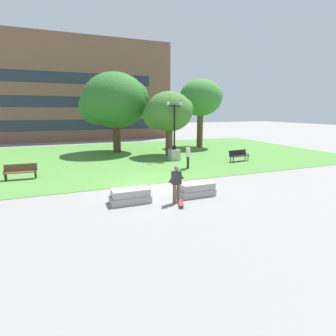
# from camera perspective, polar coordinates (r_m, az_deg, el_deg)

# --- Properties ---
(ground_plane) EXTENTS (140.00, 140.00, 0.00)m
(ground_plane) POSITION_cam_1_polar(r_m,az_deg,el_deg) (14.81, -3.56, -3.59)
(ground_plane) COLOR gray
(grass_lawn) EXTENTS (40.00, 20.00, 0.02)m
(grass_lawn) POSITION_cam_1_polar(r_m,az_deg,el_deg) (24.30, -10.90, 2.53)
(grass_lawn) COLOR #4C8438
(grass_lawn) RESTS_ON ground
(concrete_block_center) EXTENTS (1.80, 0.90, 0.64)m
(concrete_block_center) POSITION_cam_1_polar(r_m,az_deg,el_deg) (11.98, -8.20, -6.06)
(concrete_block_center) COLOR #9E9991
(concrete_block_center) RESTS_ON ground
(concrete_block_left) EXTENTS (1.80, 0.90, 0.64)m
(concrete_block_left) POSITION_cam_1_polar(r_m,az_deg,el_deg) (12.88, 6.13, -4.67)
(concrete_block_left) COLOR #9E9991
(concrete_block_left) RESTS_ON ground
(person_skateboarder) EXTENTS (0.95, 0.57, 1.71)m
(person_skateboarder) POSITION_cam_1_polar(r_m,az_deg,el_deg) (11.67, 1.84, -3.04)
(person_skateboarder) COLOR brown
(person_skateboarder) RESTS_ON ground
(skateboard) EXTENTS (0.52, 1.03, 0.14)m
(skateboard) POSITION_cam_1_polar(r_m,az_deg,el_deg) (11.66, 2.78, -7.61)
(skateboard) COLOR maroon
(skateboard) RESTS_ON ground
(park_bench_near_left) EXTENTS (1.82, 0.59, 0.90)m
(park_bench_near_left) POSITION_cam_1_polar(r_m,az_deg,el_deg) (18.10, -29.43, -0.49)
(park_bench_near_left) COLOR brown
(park_bench_near_left) RESTS_ON grass_lawn
(park_bench_near_right) EXTENTS (1.85, 0.75, 0.90)m
(park_bench_near_right) POSITION_cam_1_polar(r_m,az_deg,el_deg) (22.17, 15.13, 2.78)
(park_bench_near_right) COLOR black
(park_bench_near_right) RESTS_ON grass_lawn
(lamp_post_right) EXTENTS (1.32, 0.80, 4.92)m
(lamp_post_right) POSITION_cam_1_polar(r_m,az_deg,el_deg) (21.83, 1.38, 4.34)
(lamp_post_right) COLOR #ADA89E
(lamp_post_right) RESTS_ON grass_lawn
(tree_near_right) EXTENTS (4.91, 4.68, 7.44)m
(tree_near_right) POSITION_cam_1_polar(r_m,az_deg,el_deg) (30.10, 7.01, 14.77)
(tree_near_right) COLOR brown
(tree_near_right) RESTS_ON grass_lawn
(tree_far_left) EXTENTS (6.45, 6.15, 7.63)m
(tree_far_left) POSITION_cam_1_polar(r_m,az_deg,el_deg) (26.38, -11.61, 14.05)
(tree_far_left) COLOR #4C3823
(tree_far_left) RESTS_ON grass_lawn
(tree_far_right) EXTENTS (4.38, 4.17, 5.75)m
(tree_far_right) POSITION_cam_1_polar(r_m,az_deg,el_deg) (23.97, 0.11, 12.02)
(tree_far_right) COLOR brown
(tree_far_right) RESTS_ON grass_lawn
(person_bystander_near_lawn) EXTENTS (0.33, 0.78, 1.71)m
(person_bystander_near_lawn) POSITION_cam_1_polar(r_m,az_deg,el_deg) (18.68, 4.38, 2.83)
(person_bystander_near_lawn) COLOR #28282D
(person_bystander_near_lawn) RESTS_ON grass_lawn
(building_facade_distant) EXTENTS (26.59, 1.03, 13.65)m
(building_facade_distant) POSITION_cam_1_polar(r_m,az_deg,el_deg) (38.20, -19.40, 15.82)
(building_facade_distant) COLOR brown
(building_facade_distant) RESTS_ON ground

